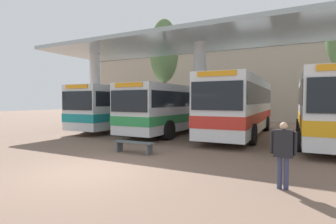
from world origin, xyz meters
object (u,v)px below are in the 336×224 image
object	(u,v)px
waiting_bench_mid_platform	(134,145)
transit_bus_far_right_bay	(326,106)
pedestrian_waiting	(283,148)
poplar_tree_behind_right	(164,52)
transit_bus_right_bay	(241,105)
transit_bus_left_bay	(130,106)
transit_bus_center_bay	(175,107)

from	to	relation	value
waiting_bench_mid_platform	transit_bus_far_right_bay	bearing A→B (deg)	44.50
waiting_bench_mid_platform	pedestrian_waiting	bearing A→B (deg)	-18.90
waiting_bench_mid_platform	poplar_tree_behind_right	size ratio (longest dim) A/B	0.19
transit_bus_right_bay	transit_bus_far_right_bay	world-z (taller)	transit_bus_right_bay
transit_bus_left_bay	pedestrian_waiting	xyz separation A→B (m)	(11.52, -9.75, -0.76)
transit_bus_center_bay	transit_bus_right_bay	distance (m)	4.24
waiting_bench_mid_platform	pedestrian_waiting	world-z (taller)	pedestrian_waiting
transit_bus_right_bay	pedestrian_waiting	distance (m)	10.12
transit_bus_right_bay	transit_bus_center_bay	bearing A→B (deg)	8.00
transit_bus_left_bay	transit_bus_far_right_bay	size ratio (longest dim) A/B	1.00
transit_bus_left_bay	transit_bus_far_right_bay	bearing A→B (deg)	174.68
waiting_bench_mid_platform	poplar_tree_behind_right	distance (m)	14.82
transit_bus_center_bay	pedestrian_waiting	bearing A→B (deg)	130.27
transit_bus_left_bay	pedestrian_waiting	world-z (taller)	transit_bus_left_bay
transit_bus_right_bay	transit_bus_far_right_bay	size ratio (longest dim) A/B	1.03
transit_bus_far_right_bay	poplar_tree_behind_right	world-z (taller)	poplar_tree_behind_right
poplar_tree_behind_right	transit_bus_center_bay	bearing A→B (deg)	-54.91
transit_bus_right_bay	waiting_bench_mid_platform	distance (m)	8.26
transit_bus_far_right_bay	poplar_tree_behind_right	size ratio (longest dim) A/B	1.16
transit_bus_right_bay	transit_bus_left_bay	bearing A→B (deg)	-2.44
transit_bus_left_bay	transit_bus_center_bay	size ratio (longest dim) A/B	1.08
transit_bus_center_bay	poplar_tree_behind_right	size ratio (longest dim) A/B	1.08
transit_bus_left_bay	transit_bus_right_bay	bearing A→B (deg)	177.32
pedestrian_waiting	poplar_tree_behind_right	xyz separation A→B (m)	(-11.01, 14.30, 5.61)
transit_bus_center_bay	transit_bus_far_right_bay	size ratio (longest dim) A/B	0.93
transit_bus_left_bay	poplar_tree_behind_right	world-z (taller)	poplar_tree_behind_right
transit_bus_center_bay	transit_bus_far_right_bay	bearing A→B (deg)	-178.55
transit_bus_far_right_bay	poplar_tree_behind_right	bearing A→B (deg)	-25.20
transit_bus_left_bay	waiting_bench_mid_platform	size ratio (longest dim) A/B	6.02
transit_bus_center_bay	transit_bus_left_bay	bearing A→B (deg)	-9.78
transit_bus_far_right_bay	pedestrian_waiting	world-z (taller)	transit_bus_far_right_bay
transit_bus_left_bay	transit_bus_center_bay	distance (m)	4.38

